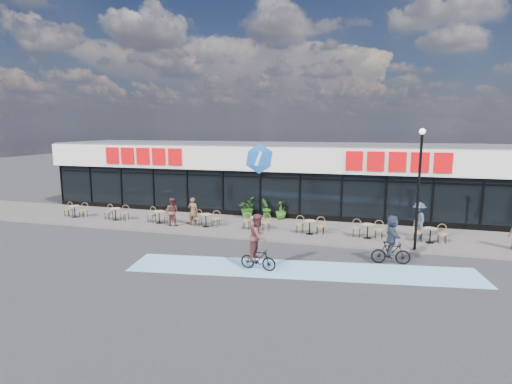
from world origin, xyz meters
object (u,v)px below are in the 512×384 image
(pedestrian_a, at_px, (419,220))
(cyclist_b, at_px, (391,241))
(patron_left, at_px, (193,211))
(patron_right, at_px, (172,212))
(potted_plant_left, at_px, (247,207))
(cyclist_a, at_px, (258,244))
(bistro_set_0, at_px, (76,210))
(potted_plant_right, at_px, (281,210))
(potted_plant_mid, at_px, (266,208))
(lamp_post, at_px, (419,180))

(pedestrian_a, height_order, cyclist_b, cyclist_b)
(patron_left, height_order, patron_right, patron_left)
(patron_right, bearing_deg, potted_plant_left, -142.36)
(potted_plant_left, xyz_separation_m, cyclist_a, (3.08, -8.52, 0.34))
(bistro_set_0, bearing_deg, cyclist_b, -10.73)
(bistro_set_0, height_order, potted_plant_right, potted_plant_right)
(potted_plant_left, relative_size, patron_left, 0.78)
(patron_left, distance_m, pedestrian_a, 12.20)
(potted_plant_left, xyz_separation_m, potted_plant_right, (2.16, 0.13, -0.05))
(potted_plant_mid, bearing_deg, lamp_post, -28.22)
(bistro_set_0, relative_size, patron_left, 0.94)
(potted_plant_left, relative_size, potted_plant_right, 1.09)
(pedestrian_a, distance_m, cyclist_a, 9.36)
(cyclist_b, bearing_deg, lamp_post, 60.71)
(patron_right, xyz_separation_m, cyclist_a, (6.60, -5.37, 0.16))
(potted_plant_right, relative_size, cyclist_b, 0.56)
(potted_plant_mid, xyz_separation_m, cyclist_a, (1.85, -8.69, 0.36))
(cyclist_a, bearing_deg, bistro_set_0, 156.95)
(lamp_post, relative_size, cyclist_b, 2.64)
(cyclist_b, bearing_deg, potted_plant_left, 142.62)
(cyclist_a, height_order, cyclist_b, cyclist_a)
(cyclist_b, bearing_deg, potted_plant_mid, 137.33)
(patron_left, height_order, cyclist_a, cyclist_a)
(potted_plant_mid, height_order, patron_right, patron_right)
(bistro_set_0, relative_size, pedestrian_a, 0.84)
(patron_right, relative_size, cyclist_a, 0.71)
(pedestrian_a, bearing_deg, cyclist_a, -55.96)
(pedestrian_a, bearing_deg, potted_plant_mid, -114.31)
(bistro_set_0, bearing_deg, potted_plant_right, 12.99)
(potted_plant_right, distance_m, pedestrian_a, 7.95)
(cyclist_a, bearing_deg, potted_plant_left, 109.87)
(patron_left, bearing_deg, potted_plant_mid, -141.75)
(bistro_set_0, bearing_deg, potted_plant_left, 14.90)
(patron_right, bearing_deg, cyclist_a, 136.58)
(potted_plant_right, xyz_separation_m, cyclist_a, (0.92, -8.65, 0.40))
(cyclist_a, bearing_deg, cyclist_b, 23.02)
(patron_left, height_order, pedestrian_a, pedestrian_a)
(lamp_post, height_order, cyclist_a, lamp_post)
(potted_plant_mid, xyz_separation_m, potted_plant_right, (0.93, -0.04, -0.04))
(cyclist_a, bearing_deg, patron_right, 140.87)
(bistro_set_0, distance_m, patron_left, 8.07)
(potted_plant_mid, distance_m, potted_plant_right, 0.93)
(potted_plant_mid, height_order, cyclist_b, cyclist_b)
(lamp_post, relative_size, bistro_set_0, 3.61)
(patron_right, relative_size, cyclist_b, 0.78)
(lamp_post, distance_m, pedestrian_a, 3.26)
(bistro_set_0, xyz_separation_m, patron_left, (8.06, -0.02, 0.36))
(potted_plant_mid, bearing_deg, cyclist_b, -42.67)
(pedestrian_a, bearing_deg, bistro_set_0, -97.86)
(lamp_post, xyz_separation_m, potted_plant_right, (-7.27, 4.37, -2.69))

